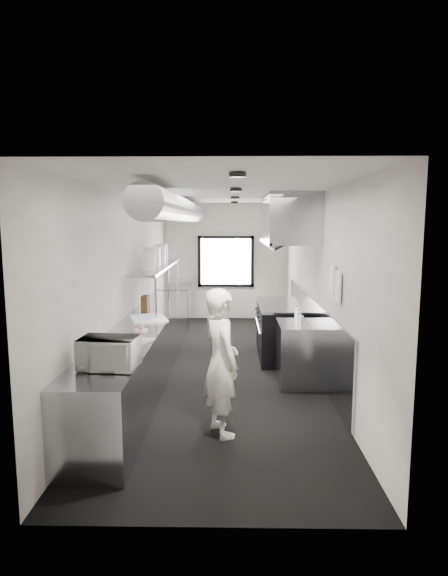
{
  "coord_description": "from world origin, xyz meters",
  "views": [
    {
      "loc": [
        0.15,
        -7.33,
        2.35
      ],
      "look_at": [
        0.03,
        -0.2,
        1.34
      ],
      "focal_mm": 29.2,
      "sensor_mm": 36.0,
      "label": 1
    }
  ],
  "objects_px": {
    "plate_stack_a": "(148,261)",
    "squeeze_bottle_e": "(296,313)",
    "plate_stack_d": "(162,253)",
    "squeeze_bottle_d": "(297,314)",
    "exhaust_hood": "(288,220)",
    "bottle_station": "(300,354)",
    "squeeze_bottle_a": "(301,322)",
    "cutting_board": "(149,318)",
    "line_cook": "(221,362)",
    "squeeze_bottle_c": "(299,317)",
    "pass_shelf": "(157,268)",
    "small_plate": "(141,330)",
    "plate_stack_c": "(159,255)",
    "knife_block": "(145,303)",
    "prep_counter": "(146,349)",
    "microwave": "(109,353)",
    "far_work_table": "(175,306)",
    "range": "(282,330)",
    "plate_stack_b": "(153,258)",
    "deli_tub_a": "(89,358)",
    "deli_tub_b": "(95,357)"
  },
  "relations": [
    {
      "from": "cutting_board",
      "to": "squeeze_bottle_e",
      "type": "distance_m",
      "value": 2.23
    },
    {
      "from": "small_plate",
      "to": "squeeze_bottle_c",
      "type": "distance_m",
      "value": 2.24
    },
    {
      "from": "deli_tub_a",
      "to": "knife_block",
      "type": "distance_m",
      "value": 2.9
    },
    {
      "from": "line_cook",
      "to": "squeeze_bottle_c",
      "type": "distance_m",
      "value": 1.95
    },
    {
      "from": "exhaust_hood",
      "to": "prep_counter",
      "type": "xyz_separation_m",
      "value": [
        -2.25,
        -1.2,
        -1.94
      ]
    },
    {
      "from": "bottle_station",
      "to": "plate_stack_c",
      "type": "height_order",
      "value": "plate_stack_c"
    },
    {
      "from": "squeeze_bottle_c",
      "to": "squeeze_bottle_d",
      "type": "height_order",
      "value": "squeeze_bottle_d"
    },
    {
      "from": "pass_shelf",
      "to": "plate_stack_b",
      "type": "xyz_separation_m",
      "value": [
        -0.03,
        -0.32,
        0.21
      ]
    },
    {
      "from": "squeeze_bottle_a",
      "to": "squeeze_bottle_e",
      "type": "relative_size",
      "value": 1.05
    },
    {
      "from": "plate_stack_c",
      "to": "far_work_table",
      "type": "bearing_deg",
      "value": 88.68
    },
    {
      "from": "small_plate",
      "to": "plate_stack_b",
      "type": "height_order",
      "value": "plate_stack_b"
    },
    {
      "from": "pass_shelf",
      "to": "plate_stack_d",
      "type": "distance_m",
      "value": 0.83
    },
    {
      "from": "exhaust_hood",
      "to": "bottle_station",
      "type": "relative_size",
      "value": 2.44
    },
    {
      "from": "deli_tub_b",
      "to": "squeeze_bottle_e",
      "type": "xyz_separation_m",
      "value": [
        2.4,
        2.24,
        0.04
      ]
    },
    {
      "from": "line_cook",
      "to": "cutting_board",
      "type": "xyz_separation_m",
      "value": [
        -1.13,
        1.89,
        0.09
      ]
    },
    {
      "from": "microwave",
      "to": "cutting_board",
      "type": "xyz_separation_m",
      "value": [
        -0.03,
        2.38,
        -0.15
      ]
    },
    {
      "from": "exhaust_hood",
      "to": "cutting_board",
      "type": "distance_m",
      "value": 2.89
    },
    {
      "from": "cutting_board",
      "to": "squeeze_bottle_e",
      "type": "bearing_deg",
      "value": 1.82
    },
    {
      "from": "pass_shelf",
      "to": "squeeze_bottle_a",
      "type": "bearing_deg",
      "value": -41.75
    },
    {
      "from": "pass_shelf",
      "to": "knife_block",
      "type": "bearing_deg",
      "value": -96.96
    },
    {
      "from": "deli_tub_b",
      "to": "knife_block",
      "type": "distance_m",
      "value": 2.89
    },
    {
      "from": "pass_shelf",
      "to": "small_plate",
      "type": "distance_m",
      "value": 2.3
    },
    {
      "from": "microwave",
      "to": "squeeze_bottle_a",
      "type": "distance_m",
      "value": 2.82
    },
    {
      "from": "plate_stack_b",
      "to": "squeeze_bottle_d",
      "type": "relative_size",
      "value": 1.74
    },
    {
      "from": "line_cook",
      "to": "squeeze_bottle_c",
      "type": "xyz_separation_m",
      "value": [
        1.08,
        1.62,
        0.17
      ]
    },
    {
      "from": "far_work_table",
      "to": "plate_stack_a",
      "type": "distance_m",
      "value": 3.23
    },
    {
      "from": "prep_counter",
      "to": "plate_stack_d",
      "type": "height_order",
      "value": "plate_stack_d"
    },
    {
      "from": "prep_counter",
      "to": "knife_block",
      "type": "xyz_separation_m",
      "value": [
        -0.13,
        0.76,
        0.57
      ]
    },
    {
      "from": "deli_tub_a",
      "to": "squeeze_bottle_d",
      "type": "relative_size",
      "value": 0.66
    },
    {
      "from": "prep_counter",
      "to": "squeeze_bottle_a",
      "type": "bearing_deg",
      "value": -13.63
    },
    {
      "from": "squeeze_bottle_e",
      "to": "exhaust_hood",
      "type": "bearing_deg",
      "value": 91.53
    },
    {
      "from": "exhaust_hood",
      "to": "squeeze_bottle_c",
      "type": "height_order",
      "value": "exhaust_hood"
    },
    {
      "from": "small_plate",
      "to": "squeeze_bottle_d",
      "type": "height_order",
      "value": "squeeze_bottle_d"
    },
    {
      "from": "line_cook",
      "to": "cutting_board",
      "type": "bearing_deg",
      "value": 6.36
    },
    {
      "from": "prep_counter",
      "to": "plate_stack_a",
      "type": "relative_size",
      "value": 20.42
    },
    {
      "from": "microwave",
      "to": "knife_block",
      "type": "height_order",
      "value": "microwave"
    },
    {
      "from": "knife_block",
      "to": "squeeze_bottle_a",
      "type": "distance_m",
      "value": 2.72
    },
    {
      "from": "exhaust_hood",
      "to": "squeeze_bottle_a",
      "type": "bearing_deg",
      "value": -89.86
    },
    {
      "from": "line_cook",
      "to": "squeeze_bottle_d",
      "type": "distance_m",
      "value": 2.14
    },
    {
      "from": "range",
      "to": "plate_stack_a",
      "type": "bearing_deg",
      "value": -168.13
    },
    {
      "from": "plate_stack_a",
      "to": "squeeze_bottle_e",
      "type": "height_order",
      "value": "plate_stack_a"
    },
    {
      "from": "exhaust_hood",
      "to": "plate_stack_d",
      "type": "height_order",
      "value": "exhaust_hood"
    },
    {
      "from": "deli_tub_a",
      "to": "cutting_board",
      "type": "height_order",
      "value": "deli_tub_a"
    },
    {
      "from": "bottle_station",
      "to": "deli_tub_b",
      "type": "bearing_deg",
      "value": -141.64
    },
    {
      "from": "plate_stack_b",
      "to": "prep_counter",
      "type": "bearing_deg",
      "value": -86.74
    },
    {
      "from": "deli_tub_b",
      "to": "squeeze_bottle_c",
      "type": "xyz_separation_m",
      "value": [
        2.39,
        1.9,
        0.05
      ]
    },
    {
      "from": "squeeze_bottle_e",
      "to": "plate_stack_a",
      "type": "bearing_deg",
      "value": 165.44
    },
    {
      "from": "plate_stack_d",
      "to": "squeeze_bottle_d",
      "type": "xyz_separation_m",
      "value": [
        2.35,
        -2.31,
        -0.75
      ]
    },
    {
      "from": "plate_stack_b",
      "to": "squeeze_bottle_a",
      "type": "bearing_deg",
      "value": -36.61
    },
    {
      "from": "deli_tub_a",
      "to": "squeeze_bottle_d",
      "type": "distance_m",
      "value": 3.25
    }
  ]
}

